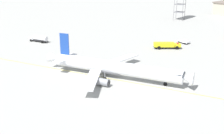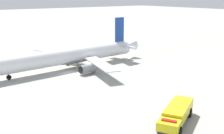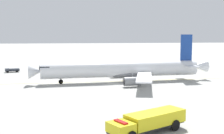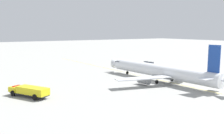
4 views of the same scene
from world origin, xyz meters
name	(u,v)px [view 3 (image 3 of 4)]	position (x,y,z in m)	size (l,w,h in m)	color
ground_plane	(116,84)	(0.00, 0.00, 0.00)	(600.00, 600.00, 0.00)	#9E9E99
airliner_main	(123,70)	(3.85, -2.36, 3.05)	(35.30, 46.31, 11.97)	white
fire_tender_truck	(149,121)	(-34.61, 1.28, 1.54)	(7.56, 10.82, 2.50)	#232326
baggage_truck_truck	(12,70)	(26.87, 29.41, 0.72)	(3.10, 4.62, 1.22)	#232326
taxiway_centreline	(139,80)	(5.32, -6.88, 0.00)	(5.61, 166.28, 0.01)	yellow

